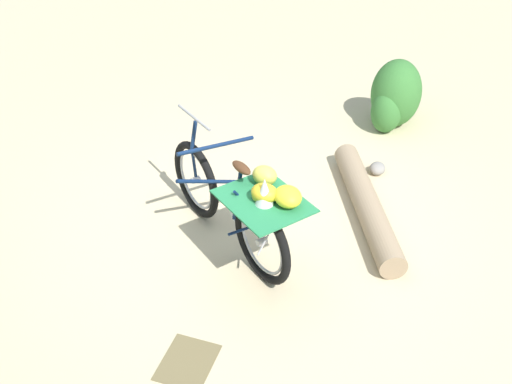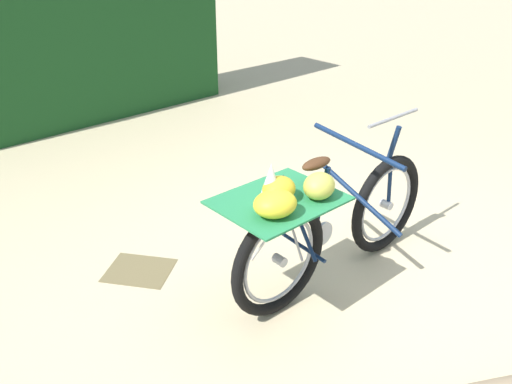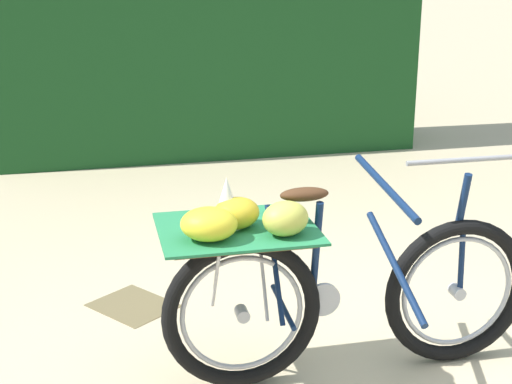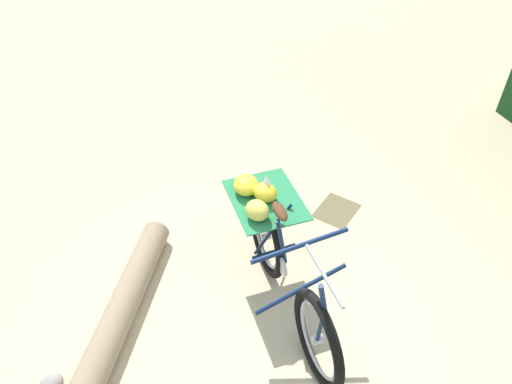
{
  "view_description": "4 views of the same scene",
  "coord_description": "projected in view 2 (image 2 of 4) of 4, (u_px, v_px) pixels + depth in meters",
  "views": [
    {
      "loc": [
        4.03,
        1.5,
        3.5
      ],
      "look_at": [
        0.35,
        0.26,
        0.76
      ],
      "focal_mm": 43.43,
      "sensor_mm": 36.0,
      "label": 1
    },
    {
      "loc": [
        0.08,
        2.96,
        2.16
      ],
      "look_at": [
        0.57,
        0.48,
        0.88
      ],
      "focal_mm": 37.49,
      "sensor_mm": 36.0,
      "label": 2
    },
    {
      "loc": [
        -1.57,
        2.66,
        1.93
      ],
      "look_at": [
        0.4,
        0.31,
        0.94
      ],
      "focal_mm": 53.21,
      "sensor_mm": 36.0,
      "label": 3
    },
    {
      "loc": [
        -1.94,
        -1.14,
        3.29
      ],
      "look_at": [
        0.51,
        0.48,
        0.77
      ],
      "focal_mm": 33.08,
      "sensor_mm": 36.0,
      "label": 4
    }
  ],
  "objects": [
    {
      "name": "bicycle",
      "position": [
        326.0,
        220.0,
        3.33
      ],
      "size": [
        1.32,
        1.6,
        1.03
      ],
      "rotation": [
        0.0,
        0.0,
        -2.22
      ],
      "color": "black",
      "rests_on": "ground_plane"
    },
    {
      "name": "leaf_litter_patch",
      "position": [
        139.0,
        270.0,
        3.7
      ],
      "size": [
        0.44,
        0.36,
        0.01
      ],
      "primitive_type": "cube",
      "color": "olive",
      "rests_on": "ground_plane"
    },
    {
      "name": "ground_plane",
      "position": [
        354.0,
        285.0,
        3.56
      ],
      "size": [
        60.0,
        60.0,
        0.0
      ],
      "primitive_type": "plane",
      "color": "beige"
    }
  ]
}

